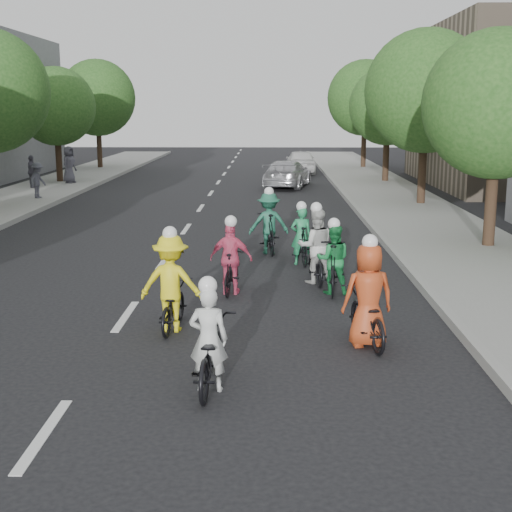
{
  "coord_description": "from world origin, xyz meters",
  "views": [
    {
      "loc": [
        2.72,
        -12.94,
        3.87
      ],
      "look_at": [
        2.46,
        0.86,
        1.0
      ],
      "focal_mm": 50.0,
      "sensor_mm": 36.0,
      "label": 1
    }
  ],
  "objects_px": {
    "cyclist_5": "(301,242)",
    "follow_car_trail": "(300,161)",
    "cyclist_3": "(231,265)",
    "cyclist_4": "(367,307)",
    "spectator_1": "(32,172)",
    "spectator_0": "(38,180)",
    "cyclist_7": "(269,228)",
    "cyclist_0": "(209,351)",
    "spectator_2": "(69,165)",
    "cyclist_6": "(315,254)",
    "follow_car_lead": "(287,174)",
    "cyclist_2": "(172,291)",
    "cyclist_1": "(333,264)"
  },
  "relations": [
    {
      "from": "cyclist_3",
      "to": "follow_car_trail",
      "type": "xyz_separation_m",
      "value": [
        2.68,
        28.73,
        0.1
      ]
    },
    {
      "from": "spectator_1",
      "to": "cyclist_5",
      "type": "bearing_deg",
      "value": -147.05
    },
    {
      "from": "cyclist_6",
      "to": "follow_car_lead",
      "type": "distance_m",
      "value": 19.86
    },
    {
      "from": "spectator_0",
      "to": "spectator_1",
      "type": "bearing_deg",
      "value": 37.72
    },
    {
      "from": "cyclist_7",
      "to": "spectator_1",
      "type": "xyz_separation_m",
      "value": [
        -11.33,
        14.79,
        0.21
      ]
    },
    {
      "from": "cyclist_0",
      "to": "cyclist_7",
      "type": "height_order",
      "value": "cyclist_7"
    },
    {
      "from": "cyclist_2",
      "to": "spectator_0",
      "type": "distance_m",
      "value": 19.43
    },
    {
      "from": "cyclist_2",
      "to": "cyclist_5",
      "type": "xyz_separation_m",
      "value": [
        2.52,
        5.56,
        -0.13
      ]
    },
    {
      "from": "cyclist_3",
      "to": "spectator_0",
      "type": "bearing_deg",
      "value": -51.99
    },
    {
      "from": "cyclist_0",
      "to": "cyclist_2",
      "type": "distance_m",
      "value": 2.82
    },
    {
      "from": "cyclist_0",
      "to": "cyclist_6",
      "type": "relative_size",
      "value": 1.03
    },
    {
      "from": "cyclist_0",
      "to": "cyclist_4",
      "type": "bearing_deg",
      "value": -138.8
    },
    {
      "from": "follow_car_trail",
      "to": "spectator_1",
      "type": "distance_m",
      "value": 16.34
    },
    {
      "from": "cyclist_1",
      "to": "cyclist_5",
      "type": "relative_size",
      "value": 1.11
    },
    {
      "from": "cyclist_5",
      "to": "cyclist_7",
      "type": "distance_m",
      "value": 1.57
    },
    {
      "from": "cyclist_2",
      "to": "cyclist_3",
      "type": "distance_m",
      "value": 2.72
    },
    {
      "from": "follow_car_trail",
      "to": "spectator_2",
      "type": "relative_size",
      "value": 2.27
    },
    {
      "from": "cyclist_4",
      "to": "cyclist_7",
      "type": "bearing_deg",
      "value": -88.02
    },
    {
      "from": "cyclist_1",
      "to": "cyclist_7",
      "type": "relative_size",
      "value": 0.98
    },
    {
      "from": "cyclist_4",
      "to": "cyclist_5",
      "type": "height_order",
      "value": "cyclist_4"
    },
    {
      "from": "cyclist_2",
      "to": "spectator_0",
      "type": "height_order",
      "value": "cyclist_2"
    },
    {
      "from": "follow_car_trail",
      "to": "cyclist_0",
      "type": "bearing_deg",
      "value": 83.95
    },
    {
      "from": "cyclist_5",
      "to": "cyclist_1",
      "type": "bearing_deg",
      "value": 92.08
    },
    {
      "from": "cyclist_1",
      "to": "cyclist_6",
      "type": "relative_size",
      "value": 1.02
    },
    {
      "from": "cyclist_0",
      "to": "spectator_2",
      "type": "height_order",
      "value": "spectator_2"
    },
    {
      "from": "spectator_1",
      "to": "follow_car_trail",
      "type": "bearing_deg",
      "value": -58.0
    },
    {
      "from": "cyclist_0",
      "to": "follow_car_lead",
      "type": "distance_m",
      "value": 26.2
    },
    {
      "from": "cyclist_1",
      "to": "cyclist_5",
      "type": "bearing_deg",
      "value": -74.61
    },
    {
      "from": "cyclist_6",
      "to": "follow_car_lead",
      "type": "relative_size",
      "value": 0.4
    },
    {
      "from": "cyclist_6",
      "to": "spectator_1",
      "type": "height_order",
      "value": "cyclist_6"
    },
    {
      "from": "cyclist_0",
      "to": "cyclist_4",
      "type": "distance_m",
      "value": 3.13
    },
    {
      "from": "cyclist_4",
      "to": "cyclist_7",
      "type": "distance_m",
      "value": 7.81
    },
    {
      "from": "cyclist_1",
      "to": "follow_car_trail",
      "type": "distance_m",
      "value": 28.62
    },
    {
      "from": "cyclist_4",
      "to": "follow_car_lead",
      "type": "bearing_deg",
      "value": -98.39
    },
    {
      "from": "cyclist_2",
      "to": "spectator_2",
      "type": "distance_m",
      "value": 25.34
    },
    {
      "from": "cyclist_3",
      "to": "cyclist_4",
      "type": "xyz_separation_m",
      "value": [
        2.43,
        -3.31,
        0.04
      ]
    },
    {
      "from": "cyclist_2",
      "to": "follow_car_trail",
      "type": "distance_m",
      "value": 31.5
    },
    {
      "from": "cyclist_7",
      "to": "follow_car_lead",
      "type": "xyz_separation_m",
      "value": [
        0.91,
        16.57,
        -0.03
      ]
    },
    {
      "from": "cyclist_5",
      "to": "follow_car_trail",
      "type": "height_order",
      "value": "cyclist_5"
    },
    {
      "from": "cyclist_7",
      "to": "cyclist_6",
      "type": "bearing_deg",
      "value": 99.89
    },
    {
      "from": "cyclist_0",
      "to": "cyclist_4",
      "type": "height_order",
      "value": "cyclist_4"
    },
    {
      "from": "cyclist_5",
      "to": "spectator_0",
      "type": "distance_m",
      "value": 16.08
    },
    {
      "from": "cyclist_6",
      "to": "follow_car_trail",
      "type": "distance_m",
      "value": 27.69
    },
    {
      "from": "spectator_1",
      "to": "cyclist_0",
      "type": "bearing_deg",
      "value": -160.7
    },
    {
      "from": "cyclist_0",
      "to": "spectator_2",
      "type": "relative_size",
      "value": 1.02
    },
    {
      "from": "cyclist_2",
      "to": "follow_car_lead",
      "type": "bearing_deg",
      "value": -91.14
    },
    {
      "from": "cyclist_6",
      "to": "spectator_2",
      "type": "relative_size",
      "value": 0.99
    },
    {
      "from": "cyclist_1",
      "to": "cyclist_5",
      "type": "height_order",
      "value": "cyclist_1"
    },
    {
      "from": "cyclist_1",
      "to": "cyclist_3",
      "type": "xyz_separation_m",
      "value": [
        -2.16,
        -0.11,
        -0.01
      ]
    },
    {
      "from": "follow_car_trail",
      "to": "cyclist_2",
      "type": "bearing_deg",
      "value": 81.96
    }
  ]
}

